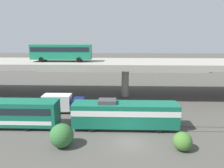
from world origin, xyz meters
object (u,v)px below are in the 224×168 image
at_px(service_truck_west, 63,103).
at_px(parked_car_3, 190,64).
at_px(train_locomotive, 130,114).
at_px(parked_car_1, 114,63).
at_px(parked_car_0, 160,63).
at_px(transit_bus_on_overpass, 61,51).
at_px(parked_car_2, 81,64).

xyz_separation_m(service_truck_west, parked_car_3, (35.63, 45.37, 0.76)).
distance_m(train_locomotive, service_truck_west, 12.57).
xyz_separation_m(service_truck_west, parked_car_1, (7.72, 45.26, 0.76)).
bearing_deg(parked_car_3, service_truck_west, 51.86).
bearing_deg(train_locomotive, parked_car_0, 75.11).
bearing_deg(train_locomotive, parked_car_3, 64.42).
xyz_separation_m(transit_bus_on_overpass, parked_car_0, (26.95, 37.24, -7.16)).
height_order(train_locomotive, transit_bus_on_overpass, transit_bus_on_overpass).
relative_size(parked_car_1, parked_car_3, 0.97).
bearing_deg(train_locomotive, parked_car_1, 93.68).
height_order(train_locomotive, parked_car_1, train_locomotive).
relative_size(train_locomotive, parked_car_2, 3.77).
height_order(service_truck_west, parked_car_2, parked_car_2).
xyz_separation_m(train_locomotive, parked_car_2, (-15.65, 49.69, 0.20)).
bearing_deg(parked_car_1, parked_car_3, -179.76).
xyz_separation_m(train_locomotive, parked_car_3, (24.61, 51.40, 0.20)).
xyz_separation_m(train_locomotive, service_truck_west, (-11.02, 6.03, -0.56)).
xyz_separation_m(parked_car_2, parked_car_3, (40.26, 1.71, 0.00)).
bearing_deg(transit_bus_on_overpass, parked_car_0, 54.11).
distance_m(train_locomotive, parked_car_1, 51.39).
bearing_deg(service_truck_west, parked_car_0, 61.60).
bearing_deg(parked_car_2, service_truck_west, -83.95).
bearing_deg(service_truck_west, parked_car_3, 51.86).
bearing_deg(service_truck_west, parked_car_2, 96.05).
xyz_separation_m(transit_bus_on_overpass, parked_car_1, (9.83, 36.55, -7.16)).
relative_size(parked_car_1, parked_car_2, 1.04).
height_order(service_truck_west, parked_car_3, parked_car_3).
bearing_deg(parked_car_2, parked_car_1, 7.34).
distance_m(transit_bus_on_overpass, parked_car_1, 38.52).
relative_size(transit_bus_on_overpass, parked_car_2, 2.94).
relative_size(train_locomotive, parked_car_3, 3.51).
height_order(parked_car_0, parked_car_2, same).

